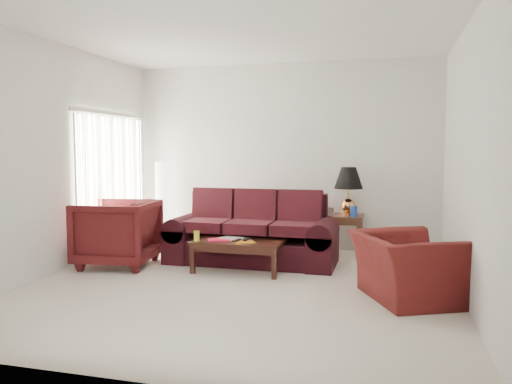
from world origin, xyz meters
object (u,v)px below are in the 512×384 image
Objects in this scene: floor_lamp at (162,203)px; sofa at (252,229)px; end_table at (344,235)px; armchair_left at (117,233)px; coffee_table at (238,256)px; armchair_right at (407,267)px.

sofa is at bearing -24.21° from floor_lamp.
end_table is at bearing 34.84° from sofa.
coffee_table is at bearing 85.57° from armchair_left.
sofa reaches higher than armchair_right.
armchair_right is 2.22m from coffee_table.
armchair_right is at bearing 73.30° from armchair_left.
end_table is 0.56× the size of armchair_right.
end_table is 1.93m from coffee_table.
armchair_left is at bearing 55.69° from armchair_right.
floor_lamp is at bearing 173.60° from armchair_left.
armchair_right is at bearing -32.64° from sofa.
floor_lamp is 1.32× the size of armchair_right.
floor_lamp is (-1.78, 0.80, 0.23)m from sofa.
armchair_left is 1.74m from coffee_table.
floor_lamp is 1.21× the size of coffee_table.
sofa is 2.44m from armchair_right.
end_table is at bearing 1.65° from floor_lamp.
armchair_right is at bearing -8.36° from coffee_table.
armchair_left is (0.03, -1.48, -0.26)m from floor_lamp.
armchair_right reaches higher than end_table.
end_table is at bearing 59.45° from coffee_table.
armchair_right is (0.85, -2.17, 0.05)m from end_table.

